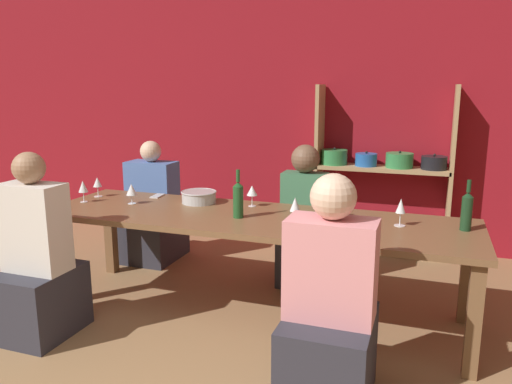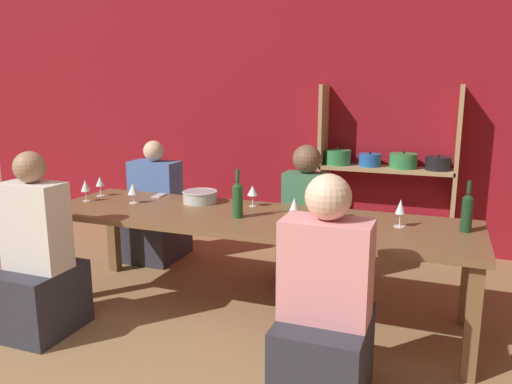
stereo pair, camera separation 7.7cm
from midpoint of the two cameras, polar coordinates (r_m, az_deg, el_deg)
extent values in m
cube|color=maroon|center=(5.20, 6.44, 9.11)|extent=(8.80, 0.06, 2.70)
cube|color=tan|center=(5.04, 6.73, 2.85)|extent=(0.04, 0.30, 1.62)
cube|color=tan|center=(4.92, 20.98, 1.92)|extent=(0.04, 0.30, 1.62)
cube|color=tan|center=(5.13, 13.33, -6.35)|extent=(1.24, 0.30, 0.04)
cylinder|color=silver|center=(5.17, 8.22, -5.00)|extent=(0.21, 0.21, 0.14)
sphere|color=black|center=(5.15, 8.25, -4.15)|extent=(0.02, 0.02, 0.02)
cylinder|color=silver|center=(5.13, 11.64, -5.46)|extent=(0.22, 0.22, 0.11)
sphere|color=black|center=(5.11, 11.67, -4.76)|extent=(0.02, 0.02, 0.02)
cylinder|color=silver|center=(5.10, 15.11, -5.77)|extent=(0.19, 0.19, 0.10)
sphere|color=black|center=(5.08, 15.15, -5.11)|extent=(0.02, 0.02, 0.02)
cylinder|color=black|center=(5.09, 18.62, -5.91)|extent=(0.24, 0.24, 0.12)
sphere|color=black|center=(5.07, 18.67, -5.13)|extent=(0.02, 0.02, 0.02)
cube|color=tan|center=(4.94, 13.78, 2.62)|extent=(1.24, 0.30, 0.04)
cylinder|color=#338447|center=(4.99, 8.50, 3.97)|extent=(0.25, 0.25, 0.14)
sphere|color=black|center=(4.98, 8.53, 4.93)|extent=(0.02, 0.02, 0.02)
cylinder|color=#235BAD|center=(4.95, 12.04, 3.63)|extent=(0.21, 0.21, 0.12)
sphere|color=black|center=(4.94, 12.07, 4.47)|extent=(0.02, 0.02, 0.02)
cylinder|color=#338447|center=(4.92, 15.63, 3.50)|extent=(0.25, 0.25, 0.14)
sphere|color=black|center=(4.91, 15.69, 4.44)|extent=(0.02, 0.02, 0.02)
cylinder|color=black|center=(4.91, 19.25, 3.17)|extent=(0.23, 0.23, 0.12)
sphere|color=black|center=(4.90, 19.31, 4.02)|extent=(0.02, 0.02, 0.02)
cube|color=brown|center=(3.47, -1.19, -3.07)|extent=(3.03, 0.88, 0.04)
cube|color=brown|center=(4.02, -22.78, -7.28)|extent=(0.08, 0.08, 0.68)
cube|color=brown|center=(3.06, 22.96, -13.39)|extent=(0.08, 0.08, 0.68)
cube|color=brown|center=(4.55, -16.74, -4.66)|extent=(0.08, 0.08, 0.68)
cube|color=brown|center=(3.73, 22.37, -8.77)|extent=(0.08, 0.08, 0.68)
cylinder|color=#B7BABC|center=(3.88, -7.10, -0.59)|extent=(0.26, 0.26, 0.09)
torus|color=#B7BABC|center=(3.87, -7.12, 0.00)|extent=(0.28, 0.28, 0.01)
cylinder|color=#1E4C23|center=(3.40, -2.70, -1.16)|extent=(0.07, 0.07, 0.22)
cone|color=#1E4C23|center=(3.38, -2.72, 0.90)|extent=(0.07, 0.07, 0.03)
cylinder|color=#1E4C23|center=(3.37, -2.73, 1.87)|extent=(0.03, 0.03, 0.08)
cylinder|color=#19381E|center=(3.35, 22.31, -2.32)|extent=(0.07, 0.07, 0.21)
cone|color=#19381E|center=(3.32, 22.48, -0.29)|extent=(0.07, 0.07, 0.03)
cylinder|color=#19381E|center=(3.31, 22.55, 0.63)|extent=(0.03, 0.03, 0.08)
cylinder|color=white|center=(4.12, -19.56, -1.06)|extent=(0.06, 0.06, 0.00)
cylinder|color=white|center=(4.11, -19.60, -0.52)|extent=(0.01, 0.01, 0.08)
cone|color=white|center=(4.09, -19.68, 0.60)|extent=(0.07, 0.07, 0.09)
cylinder|color=white|center=(3.95, -14.51, -1.28)|extent=(0.06, 0.06, 0.00)
cylinder|color=white|center=(3.94, -14.54, -0.79)|extent=(0.01, 0.01, 0.07)
cone|color=white|center=(3.93, -14.60, 0.29)|extent=(0.08, 0.08, 0.09)
cylinder|color=maroon|center=(3.93, -14.58, -0.02)|extent=(0.04, 0.04, 0.03)
cylinder|color=white|center=(3.36, 3.80, -3.23)|extent=(0.07, 0.07, 0.00)
cylinder|color=white|center=(3.35, 3.81, -2.70)|extent=(0.01, 0.01, 0.06)
cone|color=white|center=(3.33, 3.82, -1.41)|extent=(0.07, 0.07, 0.09)
cylinder|color=beige|center=(3.34, 3.82, -1.82)|extent=(0.04, 0.04, 0.04)
cylinder|color=white|center=(3.74, -1.05, -1.61)|extent=(0.06, 0.06, 0.00)
cylinder|color=white|center=(3.73, -1.05, -0.98)|extent=(0.01, 0.01, 0.08)
cone|color=white|center=(3.72, -1.05, 0.17)|extent=(0.08, 0.08, 0.07)
cylinder|color=maroon|center=(3.72, -1.05, -0.10)|extent=(0.04, 0.04, 0.03)
cylinder|color=white|center=(3.48, 8.54, -2.79)|extent=(0.07, 0.07, 0.00)
cylinder|color=white|center=(3.47, 8.56, -2.23)|extent=(0.01, 0.01, 0.07)
cone|color=white|center=(3.46, 8.59, -1.08)|extent=(0.07, 0.07, 0.08)
cylinder|color=beige|center=(3.46, 8.58, -1.39)|extent=(0.04, 0.04, 0.03)
cylinder|color=white|center=(4.28, -18.07, -0.47)|extent=(0.07, 0.07, 0.00)
cylinder|color=white|center=(4.27, -18.11, 0.07)|extent=(0.01, 0.01, 0.08)
cone|color=white|center=(4.26, -18.18, 1.10)|extent=(0.07, 0.07, 0.08)
cylinder|color=beige|center=(4.26, -18.16, 0.85)|extent=(0.04, 0.04, 0.03)
cylinder|color=white|center=(3.34, 15.46, -3.72)|extent=(0.07, 0.07, 0.00)
cylinder|color=white|center=(3.33, 15.50, -3.00)|extent=(0.01, 0.01, 0.08)
cone|color=white|center=(3.31, 15.58, -1.54)|extent=(0.06, 0.06, 0.09)
cylinder|color=beige|center=(3.32, 15.56, -1.94)|extent=(0.03, 0.03, 0.04)
cube|color=silver|center=(4.16, -11.73, -0.44)|extent=(0.09, 0.16, 0.01)
cube|color=#2D2D38|center=(2.72, 7.38, -18.38)|extent=(0.44, 0.55, 0.47)
cube|color=pink|center=(2.51, 7.68, -8.74)|extent=(0.44, 0.24, 0.51)
sphere|color=beige|center=(2.41, 7.92, -0.53)|extent=(0.23, 0.23, 0.23)
cube|color=#2D2D38|center=(4.19, 4.90, -7.44)|extent=(0.36, 0.45, 0.43)
cube|color=#3D7551|center=(4.06, 5.01, -1.27)|extent=(0.36, 0.20, 0.50)
sphere|color=brown|center=(3.99, 5.11, 3.81)|extent=(0.23, 0.23, 0.23)
cube|color=#2D2D38|center=(3.64, -23.87, -11.41)|extent=(0.40, 0.51, 0.44)
cube|color=silver|center=(3.48, -24.57, -3.72)|extent=(0.40, 0.22, 0.57)
sphere|color=#9E7556|center=(3.40, -25.13, 2.51)|extent=(0.20, 0.20, 0.20)
cube|color=#2D2D38|center=(4.84, -11.98, -5.11)|extent=(0.45, 0.56, 0.41)
cube|color=#4C70B7|center=(4.72, -12.22, 0.28)|extent=(0.45, 0.25, 0.52)
sphere|color=beige|center=(4.67, -12.42, 4.57)|extent=(0.19, 0.19, 0.19)
camera|label=1|loc=(0.04, -90.63, -0.13)|focal=35.00mm
camera|label=2|loc=(0.04, 89.37, 0.13)|focal=35.00mm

